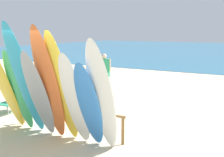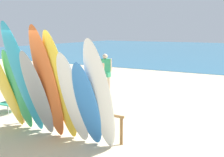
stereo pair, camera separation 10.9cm
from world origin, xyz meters
TOP-DOWN VIEW (x-y plane):
  - ground at (0.00, 14.00)m, footprint 60.00×60.00m
  - surfboard_rack at (0.00, 0.00)m, footprint 3.16×0.07m
  - surfboard_yellow_0 at (-1.42, -0.71)m, footprint 0.61×1.18m
  - surfboard_green_1 at (-1.04, -0.56)m, footprint 0.48×0.80m
  - surfboard_teal_2 at (-0.68, -0.69)m, footprint 0.58×1.15m
  - surfboard_grey_3 at (-0.30, -0.65)m, footprint 0.55×0.92m
  - surfboard_orange_4 at (0.00, -0.65)m, footprint 0.55×0.87m
  - surfboard_yellow_5 at (0.31, -0.57)m, footprint 0.63×0.90m
  - surfboard_white_6 at (0.71, -0.64)m, footprint 0.54×0.90m
  - surfboard_blue_7 at (1.05, -0.61)m, footprint 0.57×0.91m
  - surfboard_white_8 at (1.37, -0.62)m, footprint 0.54×0.87m
  - beachgoer_by_water at (-1.78, 4.69)m, footprint 0.40×0.48m
  - beachgoer_near_rack at (-0.96, 2.72)m, footprint 0.57×0.36m
  - beach_chair_red at (-2.67, 0.63)m, footprint 0.55×0.70m
  - beach_chair_blue at (-3.29, 2.48)m, footprint 0.63×0.76m
  - beach_chair_striped at (-2.14, 1.86)m, footprint 0.53×0.66m

SIDE VIEW (x-z plane):
  - ground at x=0.00m, z-range 0.00..0.00m
  - beach_chair_blue at x=-3.29m, z-range 0.02..0.84m
  - beach_chair_red at x=-2.67m, z-range 0.02..0.84m
  - beach_chair_striped at x=-2.14m, z-range 0.02..0.85m
  - surfboard_rack at x=0.00m, z-range 0.20..0.86m
  - beachgoer_by_water at x=-1.78m, z-range 0.12..1.66m
  - beachgoer_near_rack at x=-0.96m, z-range 0.12..1.75m
  - surfboard_blue_7 at x=1.05m, z-range 0.00..1.92m
  - surfboard_green_1 at x=-1.04m, z-range 0.00..2.08m
  - surfboard_white_6 at x=0.71m, z-range 0.00..2.09m
  - surfboard_grey_3 at x=-0.30m, z-range 0.00..2.09m
  - surfboard_white_8 at x=1.37m, z-range 0.00..2.38m
  - surfboard_yellow_5 at x=0.31m, z-range 0.00..2.53m
  - surfboard_yellow_0 at x=-1.42m, z-range 0.00..2.61m
  - surfboard_orange_4 at x=0.00m, z-range 0.00..2.63m
  - surfboard_teal_2 at x=-0.68m, z-range 0.00..2.71m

